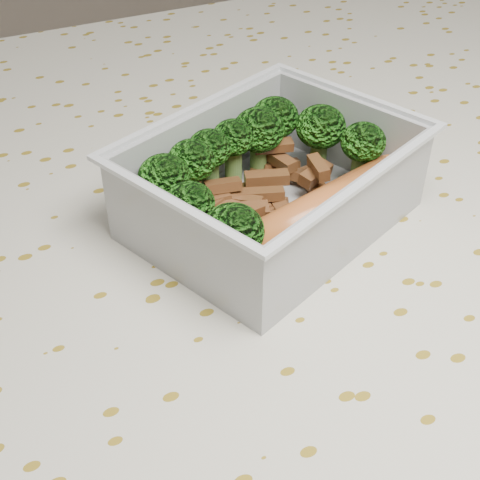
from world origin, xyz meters
name	(u,v)px	position (x,y,z in m)	size (l,w,h in m)	color
dining_table	(231,360)	(0.00, 0.00, 0.67)	(1.40, 0.90, 0.75)	brown
tablecloth	(231,312)	(0.00, 0.00, 0.72)	(1.46, 0.96, 0.19)	beige
lunch_container	(272,194)	(0.05, 0.04, 0.78)	(0.24, 0.21, 0.07)	silver
broccoli_florets	(249,158)	(0.04, 0.06, 0.80)	(0.18, 0.15, 0.06)	#608C3F
meat_pile	(254,195)	(0.04, 0.05, 0.77)	(0.13, 0.09, 0.03)	brown
sausage	(321,212)	(0.07, 0.00, 0.78)	(0.17, 0.07, 0.03)	#BD5F29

